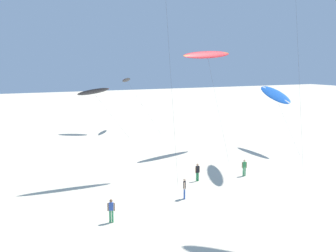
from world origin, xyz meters
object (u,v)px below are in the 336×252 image
object	(u,v)px
flying_kite_5	(93,92)
person_mid_field	(184,188)
person_near_right	(244,167)
flying_kite_2	(126,80)
flying_kite_9	(207,55)
person_near_left	(197,171)
person_foreground_walker	(111,210)
flying_kite_4	(275,95)

from	to	relation	value
flying_kite_5	person_mid_field	bearing A→B (deg)	-94.56
person_near_right	person_mid_field	xyz separation A→B (m)	(-8.41, -3.32, 0.04)
flying_kite_2	flying_kite_5	world-z (taller)	flying_kite_2
flying_kite_5	person_near_right	xyz separation A→B (m)	(5.69, -30.81, -5.49)
flying_kite_2	person_near_right	xyz separation A→B (m)	(0.17, -30.85, -7.16)
flying_kite_9	person_near_left	world-z (taller)	flying_kite_9
person_foreground_walker	person_near_right	world-z (taller)	person_foreground_walker
person_foreground_walker	person_mid_field	xyz separation A→B (m)	(6.84, 2.06, 0.02)
flying_kite_2	flying_kite_9	world-z (taller)	flying_kite_9
flying_kite_2	flying_kite_5	distance (m)	5.77
flying_kite_4	flying_kite_2	bearing A→B (deg)	116.50
flying_kite_4	person_near_right	bearing A→B (deg)	-141.99
person_foreground_walker	person_near_left	xyz separation A→B (m)	(10.33, 5.90, 0.01)
flying_kite_9	flying_kite_5	bearing A→B (deg)	115.15
flying_kite_4	person_mid_field	world-z (taller)	flying_kite_4
flying_kite_2	person_near_left	distance (m)	31.51
flying_kite_9	person_foreground_walker	size ratio (longest dim) A/B	7.60
flying_kite_4	person_near_right	world-z (taller)	flying_kite_4
flying_kite_2	person_near_right	distance (m)	31.67
flying_kite_5	flying_kite_9	bearing A→B (deg)	-64.85
person_mid_field	flying_kite_5	bearing A→B (deg)	85.44
flying_kite_4	person_foreground_walker	world-z (taller)	flying_kite_4
flying_kite_2	flying_kite_9	bearing A→B (deg)	-80.03
flying_kite_5	person_foreground_walker	world-z (taller)	flying_kite_5
flying_kite_2	flying_kite_5	size ratio (longest dim) A/B	1.11
flying_kite_5	flying_kite_9	world-z (taller)	flying_kite_9
flying_kite_2	person_near_right	size ratio (longest dim) A/B	6.21
flying_kite_4	person_foreground_walker	size ratio (longest dim) A/B	4.97
flying_kite_5	person_near_right	world-z (taller)	flying_kite_5
person_near_right	flying_kite_2	bearing A→B (deg)	90.32
flying_kite_9	person_mid_field	distance (m)	22.03
flying_kite_9	person_near_right	xyz separation A→B (m)	(-3.15, -11.99, -10.87)
person_foreground_walker	flying_kite_5	bearing A→B (deg)	75.19
flying_kite_2	flying_kite_9	size ratio (longest dim) A/B	0.81
person_foreground_walker	person_mid_field	bearing A→B (deg)	16.76
person_near_left	person_near_right	xyz separation A→B (m)	(4.92, -0.53, -0.02)
flying_kite_2	person_foreground_walker	bearing A→B (deg)	-112.60
person_near_left	flying_kite_5	bearing A→B (deg)	91.45
person_near_left	flying_kite_4	bearing A→B (deg)	26.85
person_foreground_walker	person_mid_field	distance (m)	7.14
flying_kite_2	person_near_left	bearing A→B (deg)	-98.90
person_mid_field	person_near_right	bearing A→B (deg)	21.52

